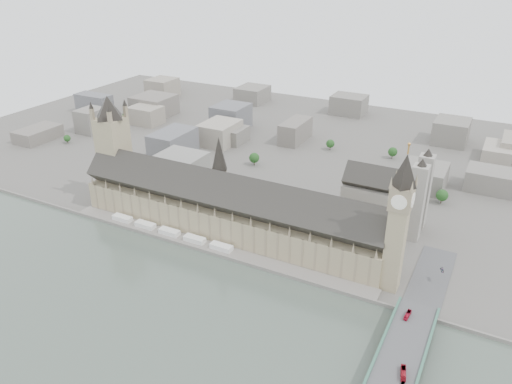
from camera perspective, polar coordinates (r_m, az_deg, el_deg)
The scene contains 15 objects.
ground at distance 404.10m, azimuth -4.67°, elevation -5.94°, with size 900.00×900.00×0.00m, color #595651.
embankment_wall at distance 392.75m, azimuth -5.84°, elevation -6.76°, with size 600.00×1.50×3.00m, color slate.
river_terrace at distance 398.26m, azimuth -5.24°, elevation -6.31°, with size 270.00×15.00×2.00m, color slate.
terrace_tents at distance 417.47m, azimuth -9.87°, elevation -4.51°, with size 118.00×7.00×4.00m.
palace_of_westminster at distance 407.31m, azimuth -3.31°, elevation -1.94°, with size 265.00×40.73×55.44m.
elizabeth_tower at distance 337.35m, azimuth 16.05°, elevation -2.45°, with size 17.00×17.00×107.50m.
victoria_tower at distance 468.32m, azimuth -16.01°, elevation 5.23°, with size 30.00×30.00×100.00m.
central_tower at distance 401.95m, azimuth -4.21°, elevation 3.19°, with size 13.00×13.00×48.00m.
westminster_abbey at distance 433.08m, azimuth 14.67°, elevation -0.67°, with size 68.00×36.00×64.00m.
city_skyline_inland at distance 597.20m, azimuth 7.87°, elevation 6.72°, with size 720.00×360.00×38.00m, color gray, non-canonical shape.
park_trees at distance 449.63m, azimuth -1.74°, elevation -1.26°, with size 110.00×30.00×15.00m, color #1E4117, non-canonical shape.
red_bus_north at distance 327.51m, azimuth 16.94°, elevation -13.29°, with size 2.28×9.76×2.72m, color red.
red_bus_south at distance 290.20m, azimuth 16.48°, elevation -19.22°, with size 2.56×10.94×3.05m, color #AF1524.
car_silver at distance 286.09m, azimuth 16.41°, elevation -20.26°, with size 1.35×3.87×1.28m, color gray.
car_approach at distance 376.44m, azimuth 20.50°, elevation -8.35°, with size 2.07×5.09×1.48m, color gray.
Camera 1 is at (188.09, -287.82, 212.31)m, focal length 35.00 mm.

